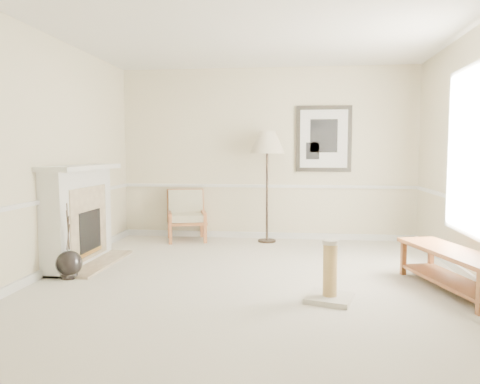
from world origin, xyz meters
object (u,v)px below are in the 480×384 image
Objects in this scene: floor_lamp at (267,146)px; bench at (452,264)px; floor_vase at (69,264)px; armchair at (186,213)px; scratching_post at (330,282)px.

bench is at bearing -49.97° from floor_lamp.
floor_vase reaches higher than bench.
floor_vase is 0.49× the size of floor_lamp.
bench is (4.30, -0.02, 0.13)m from floor_vase.
armchair is 4.34m from bench.
floor_lamp is 1.12× the size of bench.
armchair is 3.76m from scratching_post.
floor_lamp is 3.41m from scratching_post.
floor_vase reaches higher than armchair.
bench is 2.64× the size of scratching_post.
armchair is 1.78m from floor_lamp.
floor_lamp is 3.54m from bench.
floor_vase is 2.69m from armchair.
armchair reaches higher than scratching_post.
bench is 1.40m from scratching_post.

